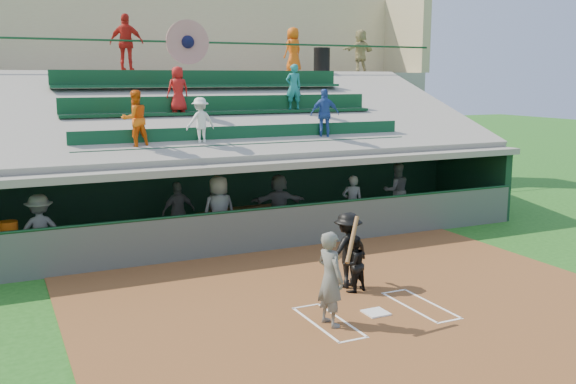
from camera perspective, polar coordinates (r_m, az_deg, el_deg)
name	(u,v)px	position (r m, az deg, el deg)	size (l,w,h in m)	color
ground	(376,314)	(12.45, 7.81, -10.72)	(100.00, 100.00, 0.00)	#1D5718
dirt_slab	(362,305)	(12.85, 6.58, -9.99)	(11.00, 9.00, 0.02)	brown
home_plate	(376,313)	(12.44, 7.81, -10.57)	(0.43, 0.43, 0.03)	white
batters_box_chalk	(376,313)	(12.45, 7.81, -10.62)	(2.65, 1.85, 0.01)	white
dugout_floor	(246,235)	(18.22, -3.79, -3.83)	(16.00, 3.50, 0.04)	gray
concourse_slab	(178,135)	(24.19, -9.72, 5.00)	(20.00, 3.00, 4.60)	gray
grandstand	(203,144)	(21.33, -7.57, 4.28)	(20.40, 10.40, 7.80)	#515651
batter_at_plate	(331,278)	(11.55, 3.80, -7.64)	(0.88, 0.76, 1.95)	#545651
catcher	(354,264)	(13.42, 5.85, -6.39)	(0.57, 0.45, 1.18)	black
home_umpire	(348,250)	(13.66, 5.33, -5.14)	(1.04, 0.60, 1.61)	black
dugout_bench	(221,218)	(19.20, -5.98, -2.35)	(15.73, 0.47, 0.47)	olive
white_table	(11,254)	(16.23, -23.39, -5.04)	(0.82, 0.61, 0.71)	white
water_cooler	(8,230)	(16.02, -23.59, -3.15)	(0.42, 0.42, 0.42)	#D0550C
dugout_player_a	(40,230)	(16.07, -21.17, -3.20)	(1.11, 0.64, 1.71)	#595B56
dugout_player_b	(178,211)	(17.58, -9.71, -1.71)	(0.94, 0.39, 1.61)	#545651
dugout_player_c	(219,211)	(16.80, -6.15, -1.71)	(0.92, 0.60, 1.88)	#5E605B
dugout_player_d	(279,203)	(18.28, -0.82, -1.00)	(1.56, 0.50, 1.68)	#595C57
dugout_player_e	(352,203)	(18.59, 5.74, -0.96)	(0.59, 0.39, 1.61)	#5E625C
dugout_player_f	(396,191)	(20.43, 9.62, 0.13)	(0.84, 0.66, 1.74)	#61645F
trash_bin	(322,60)	(25.58, 3.02, 11.63)	(0.64, 0.64, 0.95)	black
concourse_staff_a	(126,43)	(22.36, -14.16, 12.75)	(1.11, 0.46, 1.89)	red
concourse_staff_b	(293,50)	(24.54, 0.46, 12.52)	(0.81, 0.53, 1.65)	#D3530C
concourse_staff_c	(360,51)	(26.42, 6.44, 12.35)	(1.58, 0.50, 1.70)	tan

